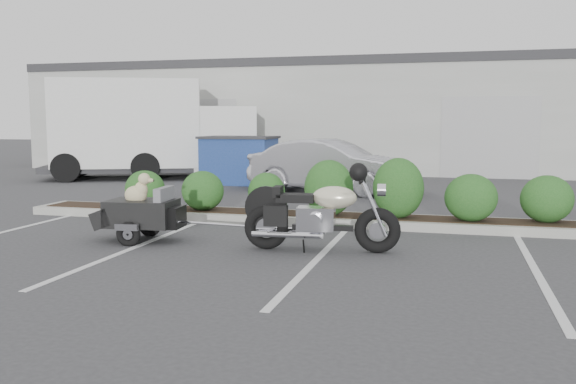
% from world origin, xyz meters
% --- Properties ---
extents(ground, '(90.00, 90.00, 0.00)m').
position_xyz_m(ground, '(0.00, 0.00, 0.00)').
color(ground, '#38383A').
rests_on(ground, ground).
extents(planter_kerb, '(12.00, 1.00, 0.15)m').
position_xyz_m(planter_kerb, '(1.00, 2.20, 0.07)').
color(planter_kerb, '#9E9E93').
rests_on(planter_kerb, ground).
extents(building, '(26.00, 10.00, 4.00)m').
position_xyz_m(building, '(0.00, 17.00, 2.00)').
color(building, '#9EA099').
rests_on(building, ground).
extents(motorcycle, '(2.21, 0.79, 1.27)m').
position_xyz_m(motorcycle, '(1.13, -0.14, 0.51)').
color(motorcycle, black).
rests_on(motorcycle, ground).
extents(pet_trailer, '(1.77, 1.00, 1.05)m').
position_xyz_m(pet_trailer, '(-1.66, -0.12, 0.44)').
color(pet_trailer, black).
rests_on(pet_trailer, ground).
extents(sedan, '(4.32, 2.22, 1.36)m').
position_xyz_m(sedan, '(-0.12, 6.87, 0.68)').
color(sedan, '#B5B4BC').
rests_on(sedan, ground).
extents(dumpster, '(2.13, 1.47, 1.38)m').
position_xyz_m(dumpster, '(-3.12, 8.38, 0.70)').
color(dumpster, navy).
rests_on(dumpster, ground).
extents(delivery_truck, '(7.08, 4.59, 3.10)m').
position_xyz_m(delivery_truck, '(-6.38, 9.38, 1.49)').
color(delivery_truck, silver).
rests_on(delivery_truck, ground).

